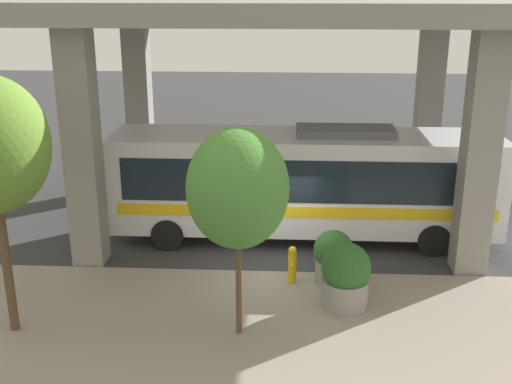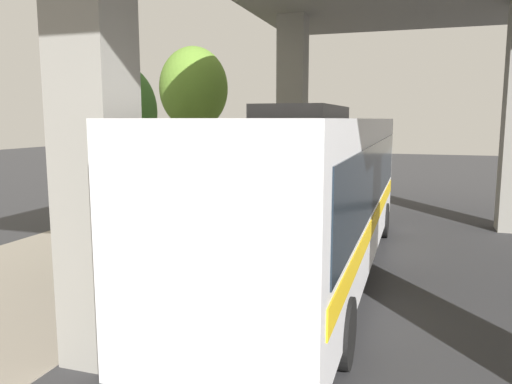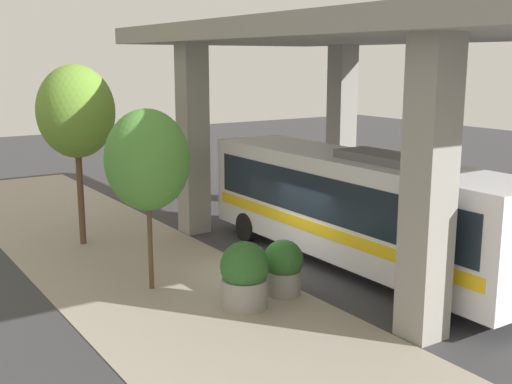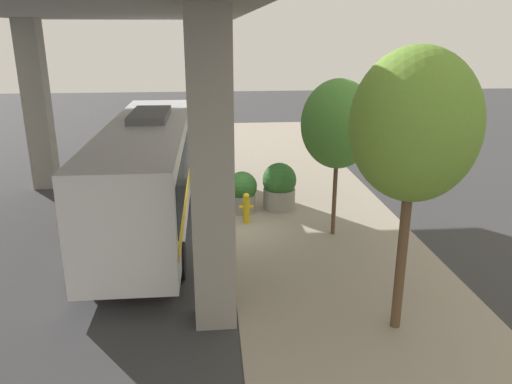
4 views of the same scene
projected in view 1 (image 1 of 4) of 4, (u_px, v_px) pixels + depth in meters
The scene contains 8 objects.
ground_plane at pixel (276, 272), 18.34m from camera, with size 80.00×80.00×0.00m, color #38383A.
sidewalk_strip at pixel (273, 326), 15.50m from camera, with size 6.00×40.00×0.02m.
overpass at pixel (281, 28), 20.05m from camera, with size 9.40×18.99×7.42m.
bus at pixel (305, 179), 20.13m from camera, with size 2.63×11.99×3.66m.
fire_hydrant at pixel (292, 264), 17.55m from camera, with size 0.48×0.23×1.08m.
planter_front at pixel (346, 276), 16.13m from camera, with size 1.25×1.25×1.75m.
planter_middle at pixel (333, 257), 17.49m from camera, with size 1.08×1.08×1.52m.
street_tree_near at pixel (238, 189), 14.05m from camera, with size 2.28×2.28×4.99m.
Camera 1 is at (-16.65, -0.33, 8.05)m, focal length 45.00 mm.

